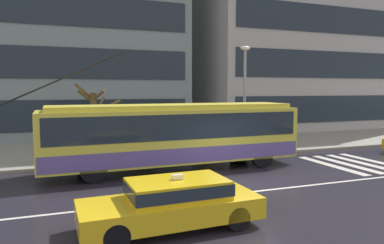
{
  "coord_description": "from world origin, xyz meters",
  "views": [
    {
      "loc": [
        -6.41,
        -11.89,
        3.57
      ],
      "look_at": [
        -0.76,
        3.55,
        2.07
      ],
      "focal_mm": 33.18,
      "sensor_mm": 36.0,
      "label": 1
    }
  ],
  "objects_px": {
    "taxi_oncoming_near": "(173,201)",
    "street_lamp": "(245,88)",
    "street_tree_bare": "(95,118)",
    "pedestrian_waiting_by_pole": "(148,126)",
    "trolleybus": "(175,134)",
    "pedestrian_at_shelter": "(198,120)",
    "pedestrian_walking_past": "(154,122)",
    "bus_shelter": "(143,120)",
    "pedestrian_approaching_curb": "(236,122)"
  },
  "relations": [
    {
      "from": "street_tree_bare",
      "to": "pedestrian_waiting_by_pole",
      "type": "bearing_deg",
      "value": -14.57
    },
    {
      "from": "taxi_oncoming_near",
      "to": "street_tree_bare",
      "type": "bearing_deg",
      "value": 95.96
    },
    {
      "from": "bus_shelter",
      "to": "pedestrian_approaching_curb",
      "type": "relative_size",
      "value": 2.12
    },
    {
      "from": "pedestrian_walking_past",
      "to": "pedestrian_waiting_by_pole",
      "type": "height_order",
      "value": "pedestrian_walking_past"
    },
    {
      "from": "pedestrian_at_shelter",
      "to": "bus_shelter",
      "type": "bearing_deg",
      "value": -159.77
    },
    {
      "from": "street_lamp",
      "to": "trolleybus",
      "type": "bearing_deg",
      "value": -151.69
    },
    {
      "from": "taxi_oncoming_near",
      "to": "pedestrian_approaching_curb",
      "type": "distance_m",
      "value": 11.57
    },
    {
      "from": "pedestrian_at_shelter",
      "to": "pedestrian_walking_past",
      "type": "height_order",
      "value": "pedestrian_at_shelter"
    },
    {
      "from": "pedestrian_waiting_by_pole",
      "to": "street_tree_bare",
      "type": "bearing_deg",
      "value": 165.43
    },
    {
      "from": "bus_shelter",
      "to": "pedestrian_walking_past",
      "type": "bearing_deg",
      "value": 56.46
    },
    {
      "from": "trolleybus",
      "to": "taxi_oncoming_near",
      "type": "relative_size",
      "value": 2.72
    },
    {
      "from": "taxi_oncoming_near",
      "to": "pedestrian_waiting_by_pole",
      "type": "relative_size",
      "value": 2.45
    },
    {
      "from": "taxi_oncoming_near",
      "to": "pedestrian_waiting_by_pole",
      "type": "bearing_deg",
      "value": 80.83
    },
    {
      "from": "pedestrian_waiting_by_pole",
      "to": "street_tree_bare",
      "type": "xyz_separation_m",
      "value": [
        -2.64,
        0.69,
        0.46
      ]
    },
    {
      "from": "pedestrian_walking_past",
      "to": "pedestrian_at_shelter",
      "type": "bearing_deg",
      "value": -2.47
    },
    {
      "from": "trolleybus",
      "to": "pedestrian_walking_past",
      "type": "xyz_separation_m",
      "value": [
        0.19,
        4.58,
        0.14
      ]
    },
    {
      "from": "bus_shelter",
      "to": "pedestrian_waiting_by_pole",
      "type": "bearing_deg",
      "value": 3.87
    },
    {
      "from": "street_lamp",
      "to": "street_tree_bare",
      "type": "distance_m",
      "value": 8.31
    },
    {
      "from": "pedestrian_approaching_curb",
      "to": "taxi_oncoming_near",
      "type": "bearing_deg",
      "value": -125.01
    },
    {
      "from": "pedestrian_at_shelter",
      "to": "pedestrian_approaching_curb",
      "type": "height_order",
      "value": "pedestrian_at_shelter"
    },
    {
      "from": "pedestrian_at_shelter",
      "to": "pedestrian_waiting_by_pole",
      "type": "relative_size",
      "value": 1.07
    },
    {
      "from": "street_lamp",
      "to": "street_tree_bare",
      "type": "xyz_separation_m",
      "value": [
        -8.09,
        1.18,
        -1.53
      ]
    },
    {
      "from": "bus_shelter",
      "to": "taxi_oncoming_near",
      "type": "bearing_deg",
      "value": -97.7
    },
    {
      "from": "trolleybus",
      "to": "street_tree_bare",
      "type": "height_order",
      "value": "trolleybus"
    },
    {
      "from": "street_lamp",
      "to": "pedestrian_at_shelter",
      "type": "bearing_deg",
      "value": 139.67
    },
    {
      "from": "bus_shelter",
      "to": "street_tree_bare",
      "type": "distance_m",
      "value": 2.49
    },
    {
      "from": "pedestrian_waiting_by_pole",
      "to": "bus_shelter",
      "type": "bearing_deg",
      "value": -176.13
    },
    {
      "from": "bus_shelter",
      "to": "pedestrian_at_shelter",
      "type": "distance_m",
      "value": 3.83
    },
    {
      "from": "bus_shelter",
      "to": "pedestrian_at_shelter",
      "type": "height_order",
      "value": "bus_shelter"
    },
    {
      "from": "trolleybus",
      "to": "street_tree_bare",
      "type": "xyz_separation_m",
      "value": [
        -3.14,
        3.84,
        0.51
      ]
    },
    {
      "from": "taxi_oncoming_near",
      "to": "street_lamp",
      "type": "height_order",
      "value": "street_lamp"
    },
    {
      "from": "trolleybus",
      "to": "taxi_oncoming_near",
      "type": "xyz_separation_m",
      "value": [
        -2.06,
        -6.5,
        -0.91
      ]
    },
    {
      "from": "pedestrian_at_shelter",
      "to": "street_tree_bare",
      "type": "distance_m",
      "value": 6.01
    },
    {
      "from": "street_tree_bare",
      "to": "pedestrian_at_shelter",
      "type": "bearing_deg",
      "value": 5.92
    },
    {
      "from": "pedestrian_waiting_by_pole",
      "to": "pedestrian_approaching_curb",
      "type": "bearing_deg",
      "value": -2.47
    },
    {
      "from": "pedestrian_walking_past",
      "to": "bus_shelter",
      "type": "bearing_deg",
      "value": -123.54
    },
    {
      "from": "pedestrian_at_shelter",
      "to": "pedestrian_approaching_curb",
      "type": "distance_m",
      "value": 2.3
    },
    {
      "from": "bus_shelter",
      "to": "pedestrian_waiting_by_pole",
      "type": "xyz_separation_m",
      "value": [
        0.26,
        0.02,
        -0.33
      ]
    },
    {
      "from": "pedestrian_at_shelter",
      "to": "street_tree_bare",
      "type": "bearing_deg",
      "value": -174.08
    },
    {
      "from": "pedestrian_waiting_by_pole",
      "to": "trolleybus",
      "type": "bearing_deg",
      "value": -80.95
    },
    {
      "from": "bus_shelter",
      "to": "pedestrian_at_shelter",
      "type": "xyz_separation_m",
      "value": [
        3.59,
        1.32,
        -0.22
      ]
    },
    {
      "from": "pedestrian_approaching_curb",
      "to": "bus_shelter",
      "type": "bearing_deg",
      "value": 177.84
    },
    {
      "from": "taxi_oncoming_near",
      "to": "trolleybus",
      "type": "bearing_deg",
      "value": 72.4
    },
    {
      "from": "trolleybus",
      "to": "taxi_oncoming_near",
      "type": "bearing_deg",
      "value": -107.6
    },
    {
      "from": "pedestrian_at_shelter",
      "to": "pedestrian_walking_past",
      "type": "xyz_separation_m",
      "value": [
        -2.63,
        0.11,
        -0.02
      ]
    },
    {
      "from": "pedestrian_walking_past",
      "to": "trolleybus",
      "type": "bearing_deg",
      "value": -92.42
    },
    {
      "from": "pedestrian_at_shelter",
      "to": "street_lamp",
      "type": "height_order",
      "value": "street_lamp"
    },
    {
      "from": "pedestrian_approaching_curb",
      "to": "pedestrian_walking_past",
      "type": "distance_m",
      "value": 4.65
    },
    {
      "from": "taxi_oncoming_near",
      "to": "street_lamp",
      "type": "distance_m",
      "value": 11.91
    },
    {
      "from": "trolleybus",
      "to": "bus_shelter",
      "type": "distance_m",
      "value": 3.25
    }
  ]
}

